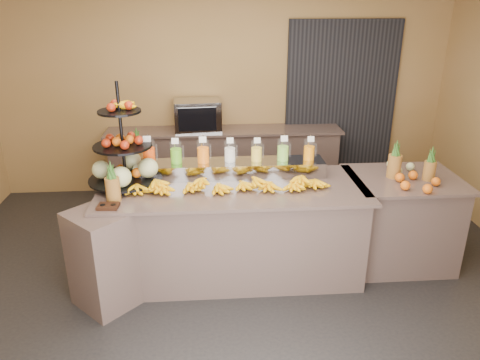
{
  "coord_description": "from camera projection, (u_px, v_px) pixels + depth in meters",
  "views": [
    {
      "loc": [
        -0.23,
        -3.72,
        2.63
      ],
      "look_at": [
        0.07,
        0.3,
        0.99
      ],
      "focal_mm": 35.0,
      "sensor_mm": 36.0,
      "label": 1
    }
  ],
  "objects": [
    {
      "name": "condiment_caddy",
      "position": [
        108.0,
        206.0,
        3.94
      ],
      "size": [
        0.19,
        0.15,
        0.03
      ],
      "primitive_type": "cube",
      "rotation": [
        0.0,
        0.0,
        -0.09
      ],
      "color": "black",
      "rests_on": "buffet_counter"
    },
    {
      "name": "banana_heap",
      "position": [
        228.0,
        183.0,
        4.29
      ],
      "size": [
        1.9,
        0.17,
        0.16
      ],
      "color": "#E6B40B",
      "rests_on": "buffet_counter"
    },
    {
      "name": "pineapple_left_a",
      "position": [
        113.0,
        186.0,
        4.03
      ],
      "size": [
        0.13,
        0.13,
        0.37
      ],
      "rotation": [
        0.0,
        0.0,
        -0.41
      ],
      "color": "brown",
      "rests_on": "buffet_counter"
    },
    {
      "name": "juice_pitcher_milk",
      "position": [
        230.0,
        153.0,
        4.54
      ],
      "size": [
        0.11,
        0.11,
        0.27
      ],
      "color": "silver",
      "rests_on": "pitcher_tray"
    },
    {
      "name": "buffet_counter",
      "position": [
        222.0,
        233.0,
        4.5
      ],
      "size": [
        2.75,
        1.25,
        0.93
      ],
      "color": "gray",
      "rests_on": "ground"
    },
    {
      "name": "juice_pitcher_green",
      "position": [
        176.0,
        154.0,
        4.5
      ],
      "size": [
        0.11,
        0.12,
        0.28
      ],
      "color": "silver",
      "rests_on": "pitcher_tray"
    },
    {
      "name": "juice_pitcher_orange_b",
      "position": [
        203.0,
        153.0,
        4.52
      ],
      "size": [
        0.12,
        0.12,
        0.29
      ],
      "color": "silver",
      "rests_on": "pitcher_tray"
    },
    {
      "name": "right_counter",
      "position": [
        399.0,
        220.0,
        4.75
      ],
      "size": [
        1.08,
        0.88,
        0.93
      ],
      "color": "gray",
      "rests_on": "ground"
    },
    {
      "name": "room_envelope",
      "position": [
        249.0,
        76.0,
        4.48
      ],
      "size": [
        6.04,
        5.02,
        2.82
      ],
      "color": "olive",
      "rests_on": "ground"
    },
    {
      "name": "right_fruit_pile",
      "position": [
        413.0,
        175.0,
        4.44
      ],
      "size": [
        0.43,
        0.41,
        0.23
      ],
      "color": "brown",
      "rests_on": "right_counter"
    },
    {
      "name": "juice_pitcher_orange_a",
      "position": [
        149.0,
        153.0,
        4.48
      ],
      "size": [
        0.13,
        0.13,
        0.3
      ],
      "color": "silver",
      "rests_on": "pitcher_tray"
    },
    {
      "name": "fruit_stand",
      "position": [
        129.0,
        159.0,
        4.35
      ],
      "size": [
        0.81,
        0.81,
        0.97
      ],
      "rotation": [
        0.0,
        0.0,
        -0.19
      ],
      "color": "black",
      "rests_on": "buffet_counter"
    },
    {
      "name": "ground",
      "position": [
        235.0,
        289.0,
        4.44
      ],
      "size": [
        6.0,
        6.0,
        0.0
      ],
      "primitive_type": "plane",
      "color": "black",
      "rests_on": "ground"
    },
    {
      "name": "back_ledge",
      "position": [
        225.0,
        162.0,
        6.35
      ],
      "size": [
        3.1,
        0.55,
        0.93
      ],
      "color": "gray",
      "rests_on": "ground"
    },
    {
      "name": "pitcher_tray",
      "position": [
        230.0,
        169.0,
        4.6
      ],
      "size": [
        1.85,
        0.3,
        0.15
      ],
      "primitive_type": "cube",
      "color": "gray",
      "rests_on": "buffet_counter"
    },
    {
      "name": "juice_pitcher_lime",
      "position": [
        283.0,
        151.0,
        4.57
      ],
      "size": [
        0.11,
        0.12,
        0.28
      ],
      "color": "silver",
      "rests_on": "pitcher_tray"
    },
    {
      "name": "juice_pitcher_orange_c",
      "position": [
        309.0,
        151.0,
        4.59
      ],
      "size": [
        0.11,
        0.11,
        0.26
      ],
      "color": "silver",
      "rests_on": "pitcher_tray"
    },
    {
      "name": "juice_pitcher_lemon",
      "position": [
        257.0,
        152.0,
        4.56
      ],
      "size": [
        0.11,
        0.11,
        0.26
      ],
      "color": "silver",
      "rests_on": "pitcher_tray"
    },
    {
      "name": "oven_warmer",
      "position": [
        197.0,
        115.0,
        6.08
      ],
      "size": [
        0.62,
        0.46,
        0.4
      ],
      "primitive_type": "cube",
      "rotation": [
        0.0,
        0.0,
        0.06
      ],
      "color": "gray",
      "rests_on": "back_ledge"
    },
    {
      "name": "pineapple_left_b",
      "position": [
        138.0,
        154.0,
        4.71
      ],
      "size": [
        0.16,
        0.16,
        0.46
      ],
      "rotation": [
        0.0,
        0.0,
        -0.16
      ],
      "color": "brown",
      "rests_on": "buffet_counter"
    }
  ]
}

